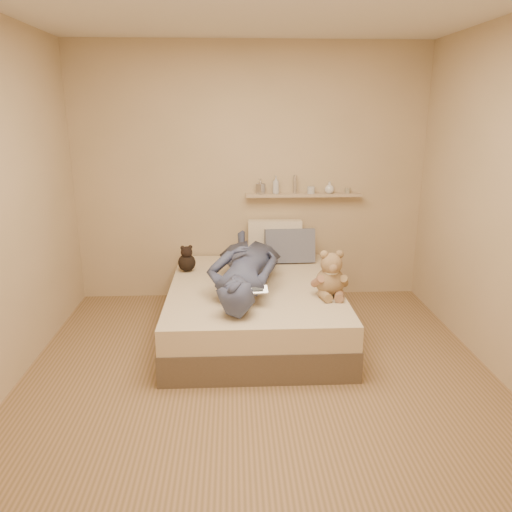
{
  "coord_description": "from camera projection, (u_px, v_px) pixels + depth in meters",
  "views": [
    {
      "loc": [
        -0.18,
        -3.24,
        1.94
      ],
      "look_at": [
        0.0,
        0.65,
        0.8
      ],
      "focal_mm": 35.0,
      "sensor_mm": 36.0,
      "label": 1
    }
  ],
  "objects": [
    {
      "name": "room",
      "position": [
        261.0,
        211.0,
        3.3
      ],
      "size": [
        3.8,
        3.8,
        3.8
      ],
      "color": "#946F4C",
      "rests_on": "ground"
    },
    {
      "name": "bed",
      "position": [
        255.0,
        309.0,
        4.49
      ],
      "size": [
        1.5,
        1.9,
        0.45
      ],
      "color": "brown",
      "rests_on": "floor"
    },
    {
      "name": "game_console",
      "position": [
        257.0,
        290.0,
        3.89
      ],
      "size": [
        0.17,
        0.09,
        0.06
      ],
      "color": "silver",
      "rests_on": "bed"
    },
    {
      "name": "teddy_bear",
      "position": [
        331.0,
        277.0,
        4.12
      ],
      "size": [
        0.33,
        0.31,
        0.4
      ],
      "color": "#967252",
      "rests_on": "bed"
    },
    {
      "name": "dark_plush",
      "position": [
        187.0,
        260.0,
        4.77
      ],
      "size": [
        0.17,
        0.17,
        0.26
      ],
      "color": "black",
      "rests_on": "bed"
    },
    {
      "name": "pillow_cream",
      "position": [
        275.0,
        240.0,
        5.18
      ],
      "size": [
        0.56,
        0.21,
        0.41
      ],
      "primitive_type": "cube",
      "rotation": [
        -0.07,
        0.0,
        -0.04
      ],
      "color": "#F5E4C1",
      "rests_on": "bed"
    },
    {
      "name": "pillow_grey",
      "position": [
        290.0,
        246.0,
        5.06
      ],
      "size": [
        0.51,
        0.22,
        0.36
      ],
      "primitive_type": "cube",
      "rotation": [
        -0.19,
        0.0,
        0.04
      ],
      "color": "slate",
      "rests_on": "bed"
    },
    {
      "name": "person",
      "position": [
        246.0,
        265.0,
        4.35
      ],
      "size": [
        0.82,
        1.69,
        0.39
      ],
      "primitive_type": "imported",
      "rotation": [
        0.0,
        0.0,
        2.99
      ],
      "color": "#3F4864",
      "rests_on": "bed"
    },
    {
      "name": "wall_shelf",
      "position": [
        304.0,
        195.0,
        5.14
      ],
      "size": [
        1.2,
        0.12,
        0.03
      ],
      "primitive_type": "cube",
      "color": "tan",
      "rests_on": "wall_back"
    },
    {
      "name": "shelf_bottles",
      "position": [
        298.0,
        187.0,
        5.11
      ],
      "size": [
        0.98,
        0.14,
        0.19
      ],
      "color": "silver",
      "rests_on": "wall_shelf"
    }
  ]
}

